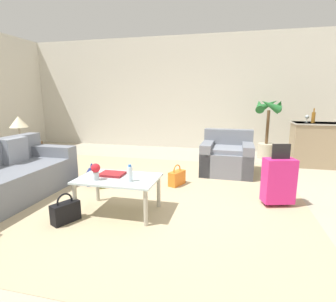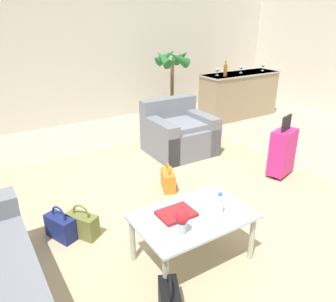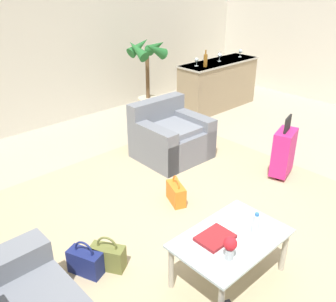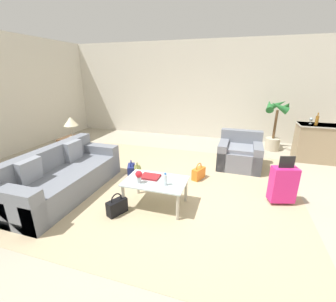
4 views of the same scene
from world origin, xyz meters
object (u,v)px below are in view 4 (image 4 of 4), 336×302
(coffee_table, at_px, (156,184))
(flower_vase, at_px, (139,176))
(side_table, at_px, (74,148))
(handbag_orange, at_px, (199,173))
(water_bottle, at_px, (165,179))
(couch, at_px, (62,178))
(table_lamp, at_px, (71,122))
(wine_bottle_amber, at_px, (317,120))
(potted_palm, at_px, (276,122))
(wine_glass_leftmost, at_px, (311,119))
(armchair, at_px, (239,155))
(bar_console, at_px, (335,144))
(suitcase_magenta, at_px, (283,184))
(handbag_black, at_px, (117,206))
(coffee_table_book, at_px, (150,177))
(handbag_olive, at_px, (138,173))

(coffee_table, height_order, flower_vase, flower_vase)
(side_table, height_order, handbag_orange, side_table)
(side_table, bearing_deg, water_bottle, -28.07)
(couch, distance_m, table_lamp, 2.00)
(wine_bottle_amber, relative_size, potted_palm, 0.21)
(handbag_orange, bearing_deg, wine_glass_leftmost, 39.03)
(flower_vase, bearing_deg, side_table, 147.40)
(armchair, bearing_deg, bar_console, 23.01)
(coffee_table, distance_m, potted_palm, 4.32)
(water_bottle, bearing_deg, coffee_table, 153.43)
(suitcase_magenta, height_order, potted_palm, potted_palm)
(handbag_black, bearing_deg, wine_glass_leftmost, 46.22)
(couch, bearing_deg, wine_bottle_amber, 32.96)
(armchair, bearing_deg, coffee_table_book, -124.27)
(coffee_table, distance_m, handbag_orange, 1.33)
(side_table, xyz_separation_m, handbag_olive, (2.09, -0.65, -0.14))
(side_table, height_order, handbag_olive, side_table)
(side_table, relative_size, handbag_black, 1.58)
(couch, xyz_separation_m, potted_palm, (3.99, 3.80, 0.51))
(water_bottle, relative_size, suitcase_magenta, 0.24)
(armchair, height_order, coffee_table_book, armchair)
(coffee_table_book, bearing_deg, wine_bottle_amber, 43.68)
(flower_vase, distance_m, suitcase_magenta, 2.39)
(handbag_orange, bearing_deg, couch, -150.55)
(coffee_table_book, distance_m, suitcase_magenta, 2.21)
(couch, distance_m, potted_palm, 5.53)
(coffee_table_book, height_order, bar_console, bar_console)
(table_lamp, bearing_deg, flower_vase, -32.60)
(potted_palm, bearing_deg, coffee_table_book, -122.66)
(armchair, height_order, side_table, armchair)
(bar_console, xyz_separation_m, suitcase_magenta, (-1.50, -2.40, -0.12))
(water_bottle, relative_size, table_lamp, 0.38)
(side_table, bearing_deg, armchair, 9.23)
(potted_palm, bearing_deg, couch, -136.41)
(water_bottle, relative_size, handbag_olive, 0.57)
(flower_vase, bearing_deg, coffee_table_book, 66.50)
(flower_vase, relative_size, potted_palm, 0.14)
(armchair, height_order, handbag_orange, armchair)
(coffee_table_book, relative_size, wine_glass_leftmost, 1.98)
(flower_vase, height_order, handbag_olive, flower_vase)
(wine_bottle_amber, height_order, potted_palm, potted_palm)
(coffee_table, relative_size, flower_vase, 4.86)
(armchair, relative_size, handbag_olive, 2.71)
(couch, bearing_deg, water_bottle, -0.00)
(water_bottle, distance_m, flower_vase, 0.42)
(side_table, bearing_deg, coffee_table, -28.18)
(wine_glass_leftmost, bearing_deg, suitcase_magenta, -110.18)
(side_table, relative_size, table_lamp, 1.06)
(armchair, relative_size, table_lamp, 1.81)
(bar_console, bearing_deg, side_table, -165.75)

